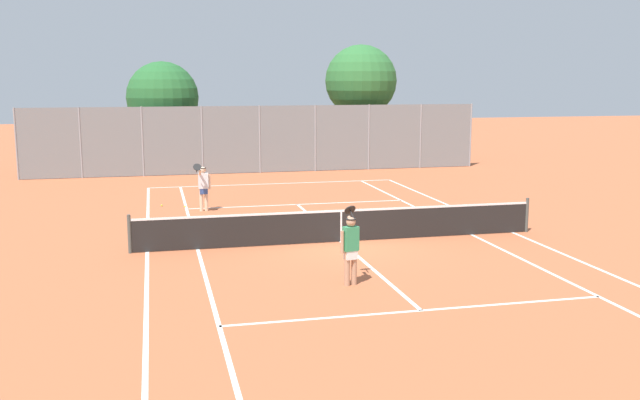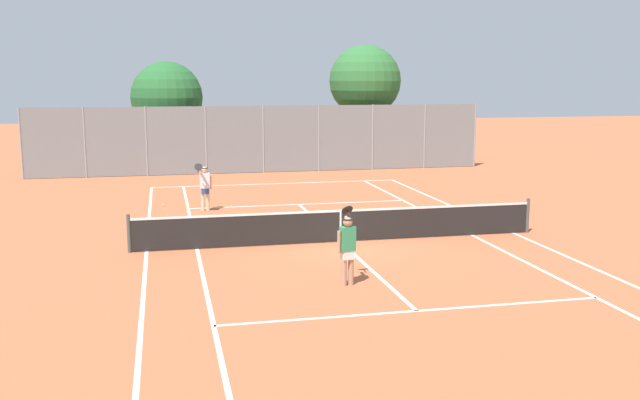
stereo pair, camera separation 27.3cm
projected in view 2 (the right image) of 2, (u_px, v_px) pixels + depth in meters
The scene contains 11 objects.
ground_plane at pixel (340, 242), 20.75m from camera, with size 120.00×120.00×0.00m, color #B25B38.
court_line_markings at pixel (340, 242), 20.75m from camera, with size 11.10×23.90×0.01m.
tennis_net at pixel (340, 225), 20.67m from camera, with size 12.00×0.10×1.07m.
player_near_side at pixel (347, 246), 16.27m from camera, with size 0.55×0.83×1.77m.
player_far_left at pixel (205, 185), 25.48m from camera, with size 0.64×0.75×1.77m.
loose_tennis_ball_0 at pixel (164, 205), 26.59m from camera, with size 0.07×0.07×0.07m, color #D1DB33.
loose_tennis_ball_1 at pixel (395, 214), 24.86m from camera, with size 0.07×0.07×0.07m, color #D1DB33.
loose_tennis_ball_2 at pixel (187, 206), 26.36m from camera, with size 0.07×0.07×0.07m, color #D1DB33.
back_fence at pixel (263, 139), 35.71m from camera, with size 22.94×0.08×3.38m.
tree_behind_left at pixel (169, 99), 36.72m from camera, with size 3.67×3.67×5.57m.
tree_behind_right at pixel (367, 83), 38.82m from camera, with size 3.90×3.90×6.52m.
Camera 2 is at (-4.97, -19.64, 4.71)m, focal length 40.00 mm.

